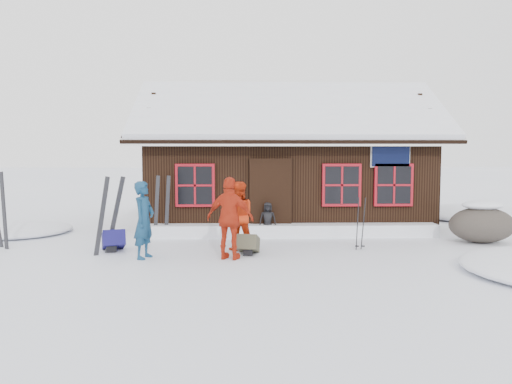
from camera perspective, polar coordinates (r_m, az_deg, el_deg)
ground at (r=10.99m, az=-2.34°, el=-7.13°), size 120.00×120.00×0.00m
mountain_hut at (r=15.81m, az=3.32°, el=2.23°), size 8.90×6.09×4.42m
snow_drift at (r=13.24m, az=4.30°, el=-4.34°), size 7.60×0.60×0.35m
snow_mounds at (r=12.91m, az=5.15°, el=-5.37°), size 20.60×13.20×0.48m
skier_teal at (r=10.71m, az=-12.68°, el=-3.13°), size 0.55×0.68×1.63m
skier_orange_left at (r=11.35m, az=-2.07°, el=-2.75°), size 0.82×0.67×1.56m
skier_orange_right at (r=10.35m, az=-2.97°, el=-3.03°), size 1.09×0.72×1.72m
skier_crouched at (r=13.10m, az=1.34°, el=-3.18°), size 0.45×0.29×0.92m
boulder at (r=13.50m, az=24.40°, el=-3.31°), size 1.60×1.20×0.93m
ski_pair_left at (r=11.44m, az=-16.51°, el=-2.60°), size 0.65×0.40×1.75m
ski_pair_right at (r=13.21m, az=-10.70°, el=-1.77°), size 0.47×0.10×1.67m
ski_poles at (r=11.65m, az=11.84°, el=-3.65°), size 0.22×0.11×1.24m
backpack_blue at (r=11.77m, az=-15.96°, el=-5.65°), size 0.66×0.76×0.35m
backpack_olive at (r=10.95m, az=-0.93°, el=-6.31°), size 0.54×0.66×0.32m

